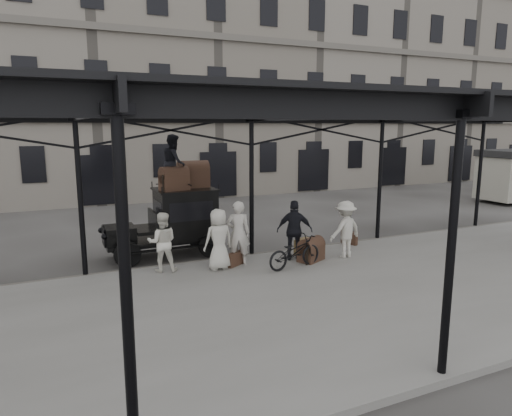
{
  "coord_description": "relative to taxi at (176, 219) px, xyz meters",
  "views": [
    {
      "loc": [
        -5.69,
        -10.87,
        4.18
      ],
      "look_at": [
        -0.03,
        1.6,
        1.7
      ],
      "focal_mm": 32.0,
      "sensor_mm": 36.0,
      "label": 1
    }
  ],
  "objects": [
    {
      "name": "porter_right",
      "position": [
        4.55,
        -2.89,
        -0.17
      ],
      "size": [
        1.23,
        0.83,
        1.77
      ],
      "primitive_type": "imported",
      "rotation": [
        0.0,
        0.0,
        3.31
      ],
      "color": "beige",
      "rests_on": "platform"
    },
    {
      "name": "porter_roof",
      "position": [
        -0.03,
        -0.1,
        1.85
      ],
      "size": [
        0.83,
        0.97,
        1.74
      ],
      "primitive_type": "imported",
      "rotation": [
        0.0,
        0.0,
        1.35
      ],
      "color": "black",
      "rests_on": "taxi"
    },
    {
      "name": "porter_left",
      "position": [
        1.26,
        -2.24,
        -0.11
      ],
      "size": [
        0.8,
        0.65,
        1.9
      ],
      "primitive_type": "imported",
      "rotation": [
        0.0,
        0.0,
        2.82
      ],
      "color": "beige",
      "rests_on": "platform"
    },
    {
      "name": "porter_official",
      "position": [
        3.0,
        -2.49,
        -0.14
      ],
      "size": [
        1.16,
        0.9,
        1.83
      ],
      "primitive_type": "imported",
      "rotation": [
        0.0,
        0.0,
        2.64
      ],
      "color": "black",
      "rests_on": "platform"
    },
    {
      "name": "suitcase_flat",
      "position": [
        1.13,
        -2.32,
        -0.85
      ],
      "size": [
        0.59,
        0.45,
        0.4
      ],
      "primitive_type": "cube",
      "rotation": [
        0.0,
        0.0,
        0.56
      ],
      "color": "#492E22",
      "rests_on": "platform"
    },
    {
      "name": "ground",
      "position": [
        2.08,
        -3.35,
        -1.2
      ],
      "size": [
        120.0,
        120.0,
        0.0
      ],
      "primitive_type": "plane",
      "color": "#383533",
      "rests_on": "ground"
    },
    {
      "name": "steamer_trunk_roof_far",
      "position": [
        0.67,
        0.2,
        1.34
      ],
      "size": [
        1.02,
        0.66,
        0.73
      ],
      "primitive_type": null,
      "rotation": [
        0.0,
        0.0,
        -0.05
      ],
      "color": "#492E22",
      "rests_on": "taxi"
    },
    {
      "name": "porter_centre",
      "position": [
        0.6,
        -2.4,
        -0.18
      ],
      "size": [
        0.91,
        0.64,
        1.74
      ],
      "primitive_type": "imported",
      "rotation": [
        0.0,
        0.0,
        3.25
      ],
      "color": "beige",
      "rests_on": "platform"
    },
    {
      "name": "steamer_trunk_roof_near",
      "position": [
        -0.08,
        -0.25,
        1.29
      ],
      "size": [
        0.94,
        0.68,
        0.63
      ],
      "primitive_type": null,
      "rotation": [
        0.0,
        0.0,
        0.19
      ],
      "color": "#492E22",
      "rests_on": "taxi"
    },
    {
      "name": "wicker_hamper",
      "position": [
        3.57,
        -2.17,
        -0.8
      ],
      "size": [
        0.73,
        0.65,
        0.5
      ],
      "primitive_type": "cube",
      "rotation": [
        0.0,
        0.0,
        0.41
      ],
      "color": "brown",
      "rests_on": "platform"
    },
    {
      "name": "steamer_trunk_platform",
      "position": [
        3.41,
        -2.79,
        -0.75
      ],
      "size": [
        0.96,
        0.81,
        0.6
      ],
      "primitive_type": null,
      "rotation": [
        0.0,
        0.0,
        0.46
      ],
      "color": "#492E22",
      "rests_on": "platform"
    },
    {
      "name": "taxi",
      "position": [
        0.0,
        0.0,
        0.0
      ],
      "size": [
        3.65,
        1.55,
        2.18
      ],
      "color": "black",
      "rests_on": "ground"
    },
    {
      "name": "building_frontage",
      "position": [
        2.08,
        14.65,
        5.8
      ],
      "size": [
        64.0,
        8.0,
        14.0
      ],
      "primitive_type": "cube",
      "color": "slate",
      "rests_on": "ground"
    },
    {
      "name": "bicycle",
      "position": [
        2.61,
        -3.19,
        -0.59
      ],
      "size": [
        1.86,
        0.9,
        0.93
      ],
      "primitive_type": "imported",
      "rotation": [
        0.0,
        0.0,
        1.73
      ],
      "color": "black",
      "rests_on": "platform"
    },
    {
      "name": "porter_midleft",
      "position": [
        -0.9,
        -1.94,
        -0.21
      ],
      "size": [
        0.95,
        0.82,
        1.68
      ],
      "primitive_type": "imported",
      "rotation": [
        0.0,
        0.0,
        2.89
      ],
      "color": "silver",
      "rests_on": "platform"
    },
    {
      "name": "platform",
      "position": [
        2.08,
        -5.35,
        -1.13
      ],
      "size": [
        28.0,
        8.0,
        0.15
      ],
      "primitive_type": "cube",
      "color": "slate",
      "rests_on": "ground"
    },
    {
      "name": "canopy",
      "position": [
        2.08,
        -5.07,
        3.39
      ],
      "size": [
        22.5,
        9.0,
        4.74
      ],
      "color": "black",
      "rests_on": "ground"
    },
    {
      "name": "suitcase_upright",
      "position": [
        5.64,
        -1.64,
        -0.83
      ],
      "size": [
        0.34,
        0.62,
        0.45
      ],
      "primitive_type": "cube",
      "rotation": [
        0.0,
        0.0,
        0.34
      ],
      "color": "#492E22",
      "rests_on": "platform"
    }
  ]
}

